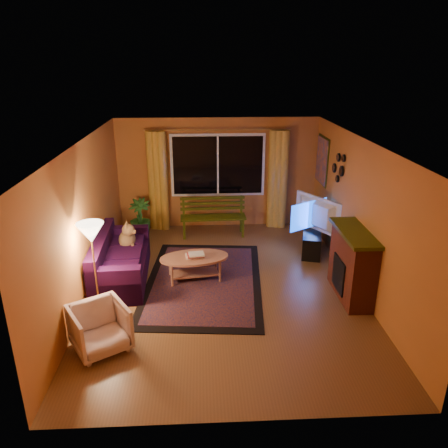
{
  "coord_description": "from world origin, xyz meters",
  "views": [
    {
      "loc": [
        -0.36,
        -6.66,
        3.7
      ],
      "look_at": [
        0.0,
        0.3,
        1.05
      ],
      "focal_mm": 35.0,
      "sensor_mm": 36.0,
      "label": 1
    }
  ],
  "objects_px": {
    "armchair": "(100,326)",
    "floor_lamp": "(95,269)",
    "tv_console": "(312,241)",
    "bench": "(213,226)",
    "coffee_table": "(195,268)",
    "sofa": "(121,258)"
  },
  "relations": [
    {
      "from": "armchair",
      "to": "floor_lamp",
      "type": "bearing_deg",
      "value": 72.23
    },
    {
      "from": "floor_lamp",
      "to": "tv_console",
      "type": "bearing_deg",
      "value": 28.52
    },
    {
      "from": "bench",
      "to": "coffee_table",
      "type": "distance_m",
      "value": 2.08
    },
    {
      "from": "sofa",
      "to": "armchair",
      "type": "relative_size",
      "value": 2.8
    },
    {
      "from": "floor_lamp",
      "to": "tv_console",
      "type": "distance_m",
      "value": 4.4
    },
    {
      "from": "sofa",
      "to": "tv_console",
      "type": "relative_size",
      "value": 1.87
    },
    {
      "from": "sofa",
      "to": "floor_lamp",
      "type": "xyz_separation_m",
      "value": [
        -0.18,
        -1.09,
        0.33
      ]
    },
    {
      "from": "sofa",
      "to": "floor_lamp",
      "type": "distance_m",
      "value": 1.16
    },
    {
      "from": "bench",
      "to": "sofa",
      "type": "bearing_deg",
      "value": -132.89
    },
    {
      "from": "armchair",
      "to": "tv_console",
      "type": "height_order",
      "value": "armchair"
    },
    {
      "from": "bench",
      "to": "floor_lamp",
      "type": "bearing_deg",
      "value": -123.59
    },
    {
      "from": "coffee_table",
      "to": "bench",
      "type": "bearing_deg",
      "value": 79.18
    },
    {
      "from": "floor_lamp",
      "to": "bench",
      "type": "bearing_deg",
      "value": 58.46
    },
    {
      "from": "sofa",
      "to": "bench",
      "type": "bearing_deg",
      "value": 46.53
    },
    {
      "from": "armchair",
      "to": "coffee_table",
      "type": "relative_size",
      "value": 0.59
    },
    {
      "from": "coffee_table",
      "to": "tv_console",
      "type": "xyz_separation_m",
      "value": [
        2.37,
        1.09,
        0.0
      ]
    },
    {
      "from": "bench",
      "to": "floor_lamp",
      "type": "xyz_separation_m",
      "value": [
        -1.86,
        -3.04,
        0.52
      ]
    },
    {
      "from": "bench",
      "to": "tv_console",
      "type": "distance_m",
      "value": 2.2
    },
    {
      "from": "floor_lamp",
      "to": "tv_console",
      "type": "relative_size",
      "value": 1.38
    },
    {
      "from": "coffee_table",
      "to": "sofa",
      "type": "bearing_deg",
      "value": 175.65
    },
    {
      "from": "bench",
      "to": "armchair",
      "type": "xyz_separation_m",
      "value": [
        -1.63,
        -3.98,
        0.14
      ]
    },
    {
      "from": "armchair",
      "to": "tv_console",
      "type": "bearing_deg",
      "value": 8.44
    }
  ]
}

